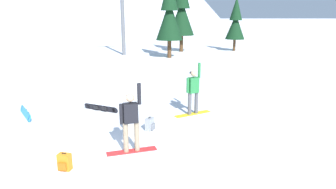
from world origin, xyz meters
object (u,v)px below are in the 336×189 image
loose_snowboard_far_spare (26,113)px  pine_tree_leaning (169,13)px  backpack_orange (64,162)px  ski_lift_tower (122,5)px  snowboarder_midground (193,91)px  snowboarder_foreground (131,120)px  pine_tree_slender (236,22)px  pine_tree_twin (182,10)px  loose_snowboard_near_right (101,108)px  backpack_grey (150,124)px

loose_snowboard_far_spare → pine_tree_leaning: pine_tree_leaning is taller
backpack_orange → ski_lift_tower: size_ratio=0.06×
loose_snowboard_far_spare → snowboarder_midground: bearing=3.9°
pine_tree_leaning → backpack_orange: bearing=-95.8°
snowboarder_foreground → loose_snowboard_far_spare: size_ratio=1.30×
snowboarder_midground → pine_tree_slender: bearing=75.6°
loose_snowboard_far_spare → pine_tree_twin: bearing=73.7°
snowboarder_foreground → pine_tree_leaning: (0.58, 19.85, 3.12)m
loose_snowboard_near_right → pine_tree_twin: size_ratio=0.20×
pine_tree_slender → pine_tree_leaning: (-7.10, -5.89, 0.90)m
pine_tree_twin → backpack_grey: bearing=-93.4°
loose_snowboard_near_right → backpack_orange: bearing=-86.5°
pine_tree_twin → pine_tree_slender: bearing=8.4°
pine_tree_leaning → loose_snowboard_near_right: bearing=-98.5°
snowboarder_foreground → pine_tree_leaning: pine_tree_leaning is taller
loose_snowboard_near_right → backpack_orange: (0.29, -4.82, 0.08)m
loose_snowboard_far_spare → ski_lift_tower: bearing=88.2°
backpack_grey → pine_tree_twin: size_ratio=0.06×
snowboarder_foreground → ski_lift_tower: bearing=100.5°
pine_tree_slender → pine_tree_twin: bearing=-171.6°
pine_tree_leaning → snowboarder_foreground: bearing=-91.7°
pine_tree_slender → backpack_orange: bearing=-109.0°
pine_tree_twin → pine_tree_leaning: bearing=-103.2°
backpack_grey → pine_tree_leaning: size_ratio=0.06×
backpack_orange → ski_lift_tower: bearing=96.2°
snowboarder_foreground → backpack_grey: bearing=77.2°
backpack_grey → snowboarder_midground: bearing=48.6°
backpack_grey → pine_tree_twin: pine_tree_twin is taller
snowboarder_foreground → pine_tree_leaning: size_ratio=0.27×
backpack_orange → snowboarder_midground: bearing=52.5°
snowboarder_foreground → pine_tree_slender: size_ratio=0.35×
backpack_grey → pine_tree_slender: 25.32m
snowboarder_foreground → pine_tree_slender: pine_tree_slender is taller
snowboarder_foreground → snowboarder_midground: 3.95m
pine_tree_leaning → pine_tree_twin: bearing=76.8°
pine_tree_slender → backpack_grey: bearing=-106.9°
backpack_orange → pine_tree_slender: pine_tree_slender is taller
loose_snowboard_near_right → pine_tree_slender: 24.19m
loose_snowboard_near_right → pine_tree_leaning: size_ratio=0.21×
loose_snowboard_far_spare → pine_tree_leaning: size_ratio=0.21×
snowboarder_midground → pine_tree_leaning: 16.75m
snowboarder_midground → loose_snowboard_near_right: bearing=175.9°
backpack_grey → loose_snowboard_near_right: bearing=137.5°
pine_tree_slender → pine_tree_twin: (-5.92, -0.87, 1.17)m
snowboarder_foreground → loose_snowboard_near_right: snowboarder_foreground is taller
loose_snowboard_near_right → loose_snowboard_far_spare: loose_snowboard_far_spare is taller
loose_snowboard_far_spare → pine_tree_twin: (6.38, 21.88, 4.22)m
snowboarder_foreground → backpack_orange: (-1.55, -1.11, -0.74)m
loose_snowboard_near_right → backpack_orange: 4.83m
snowboarder_midground → backpack_grey: (-1.56, -1.77, -0.76)m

